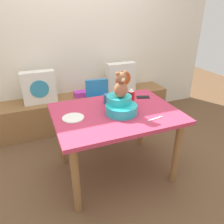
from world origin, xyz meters
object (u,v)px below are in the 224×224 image
(infant_seat_teal, at_px, (121,106))
(teddy_bear, at_px, (121,85))
(pillow_floral_left, at_px, (39,87))
(cell_phone, at_px, (143,97))
(book_stack, at_px, (81,94))
(ketchup_bottle, at_px, (131,97))
(pillow_floral_right, at_px, (121,77))
(dining_table, at_px, (116,121))
(dinner_plate_near, at_px, (73,118))
(coffee_mug, at_px, (107,99))
(highchair, at_px, (99,102))

(infant_seat_teal, height_order, teddy_bear, teddy_bear)
(pillow_floral_left, bearing_deg, cell_phone, -42.34)
(book_stack, xyz_separation_m, cell_phone, (0.48, -0.98, 0.25))
(ketchup_bottle, distance_m, cell_phone, 0.27)
(infant_seat_teal, relative_size, cell_phone, 2.29)
(infant_seat_teal, bearing_deg, book_stack, 94.00)
(pillow_floral_right, relative_size, dining_table, 0.37)
(dinner_plate_near, bearing_deg, ketchup_bottle, 7.13)
(pillow_floral_left, bearing_deg, infant_seat_teal, -61.50)
(pillow_floral_left, distance_m, ketchup_bottle, 1.38)
(pillow_floral_right, bearing_deg, dining_table, -116.37)
(teddy_bear, bearing_deg, cell_phone, 33.37)
(pillow_floral_right, distance_m, cell_phone, 0.97)
(dining_table, xyz_separation_m, cell_phone, (0.42, 0.22, 0.11))
(pillow_floral_right, height_order, coffee_mug, pillow_floral_right)
(pillow_floral_left, height_order, coffee_mug, pillow_floral_left)
(pillow_floral_right, bearing_deg, infant_seat_teal, -114.39)
(infant_seat_teal, bearing_deg, pillow_floral_left, 118.50)
(highchair, bearing_deg, ketchup_bottle, -78.83)
(cell_phone, bearing_deg, infant_seat_teal, 141.36)
(dining_table, bearing_deg, book_stack, 92.49)
(pillow_floral_right, xyz_separation_m, coffee_mug, (-0.59, -0.94, 0.11))
(highchair, height_order, infant_seat_teal, infant_seat_teal)
(dining_table, relative_size, teddy_bear, 4.82)
(book_stack, relative_size, dinner_plate_near, 1.00)
(pillow_floral_right, distance_m, book_stack, 0.66)
(highchair, xyz_separation_m, teddy_bear, (-0.04, -0.80, 0.50))
(dining_table, xyz_separation_m, infant_seat_teal, (0.03, -0.03, 0.18))
(book_stack, distance_m, infant_seat_teal, 1.28)
(pillow_floral_right, relative_size, ketchup_bottle, 2.38)
(book_stack, height_order, ketchup_bottle, ketchup_bottle)
(pillow_floral_left, bearing_deg, highchair, -30.68)
(pillow_floral_left, xyz_separation_m, ketchup_bottle, (0.83, -1.09, 0.15))
(pillow_floral_right, height_order, dinner_plate_near, pillow_floral_right)
(teddy_bear, distance_m, cell_phone, 0.54)
(ketchup_bottle, bearing_deg, highchair, 101.17)
(dinner_plate_near, bearing_deg, book_stack, 72.76)
(pillow_floral_left, height_order, dinner_plate_near, pillow_floral_left)
(teddy_bear, distance_m, ketchup_bottle, 0.29)
(pillow_floral_right, height_order, highchair, pillow_floral_right)
(coffee_mug, bearing_deg, dining_table, -89.65)
(pillow_floral_left, relative_size, book_stack, 2.20)
(pillow_floral_left, bearing_deg, book_stack, 2.10)
(book_stack, bearing_deg, dinner_plate_near, -107.24)
(ketchup_bottle, relative_size, cell_phone, 1.28)
(coffee_mug, bearing_deg, ketchup_bottle, -34.19)
(cell_phone, bearing_deg, pillow_floral_left, 65.70)
(pillow_floral_right, xyz_separation_m, book_stack, (-0.64, 0.02, -0.18))
(coffee_mug, height_order, dinner_plate_near, coffee_mug)
(dining_table, bearing_deg, ketchup_bottle, 23.63)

